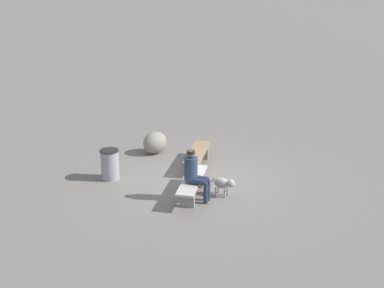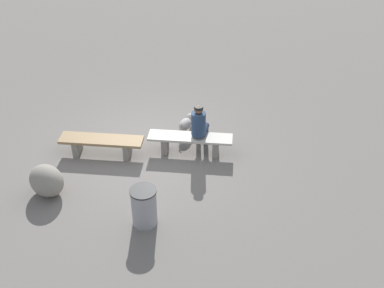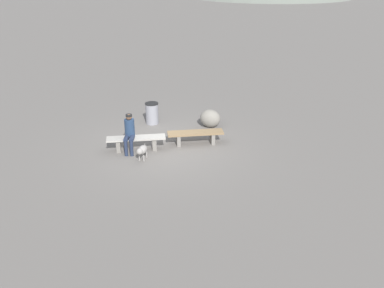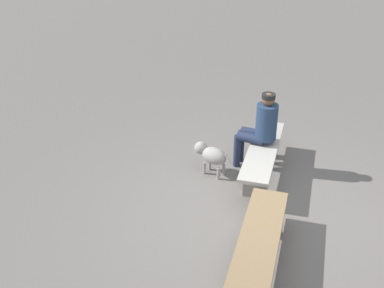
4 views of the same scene
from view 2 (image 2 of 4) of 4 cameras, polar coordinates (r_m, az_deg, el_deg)
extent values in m
cube|color=slate|center=(11.15, -5.34, -1.00)|extent=(210.00, 210.00, 0.06)
cube|color=gray|center=(11.24, -13.46, -0.24)|extent=(0.17, 0.43, 0.37)
cube|color=gray|center=(10.93, -7.67, -0.61)|extent=(0.17, 0.43, 0.37)
cube|color=#8C704C|center=(10.95, -10.72, 0.50)|extent=(1.92, 0.69, 0.06)
cube|color=gray|center=(10.98, -3.22, -0.01)|extent=(0.18, 0.35, 0.40)
cube|color=gray|center=(10.88, 2.83, -0.37)|extent=(0.18, 0.35, 0.40)
cube|color=#B2ADA3|center=(10.79, -0.21, 0.80)|extent=(1.94, 0.67, 0.05)
cylinder|color=navy|center=(10.57, 0.77, 2.43)|extent=(0.32, 0.32, 0.55)
sphere|color=brown|center=(10.38, 0.79, 4.11)|extent=(0.19, 0.19, 0.19)
cylinder|color=black|center=(10.35, 0.79, 4.36)|extent=(0.20, 0.20, 0.07)
cylinder|color=#232D47|center=(10.86, 1.46, 1.71)|extent=(0.26, 0.43, 0.15)
cylinder|color=#232D47|center=(11.18, 1.67, 1.13)|extent=(0.11, 0.11, 0.53)
cylinder|color=#232D47|center=(10.90, 0.56, 1.83)|extent=(0.26, 0.43, 0.15)
cylinder|color=#232D47|center=(11.21, 0.80, 1.25)|extent=(0.11, 0.11, 0.53)
ellipsoid|color=gray|center=(11.44, -0.80, 2.37)|extent=(0.42, 0.48, 0.26)
sphere|color=gray|center=(11.60, -0.21, 3.18)|extent=(0.20, 0.20, 0.20)
cylinder|color=gray|center=(11.69, -0.80, 1.83)|extent=(0.04, 0.04, 0.19)
cylinder|color=gray|center=(11.63, -0.18, 1.65)|extent=(0.04, 0.04, 0.19)
cylinder|color=gray|center=(11.50, -1.41, 1.20)|extent=(0.04, 0.04, 0.19)
cylinder|color=gray|center=(11.44, -0.79, 1.02)|extent=(0.04, 0.04, 0.19)
cylinder|color=gray|center=(11.24, -1.39, 1.94)|extent=(0.09, 0.12, 0.15)
cylinder|color=gray|center=(9.08, -5.70, -7.50)|extent=(0.47, 0.47, 0.78)
cylinder|color=black|center=(8.81, -5.85, -5.56)|extent=(0.50, 0.50, 0.03)
ellipsoid|color=gray|center=(10.15, -16.88, -4.19)|extent=(0.98, 0.96, 0.67)
camera|label=1|loc=(14.95, 51.18, 18.48)|focal=46.73mm
camera|label=3|loc=(21.30, 3.35, 32.99)|focal=38.62mm
camera|label=4|loc=(11.18, -35.55, 15.22)|focal=44.32mm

